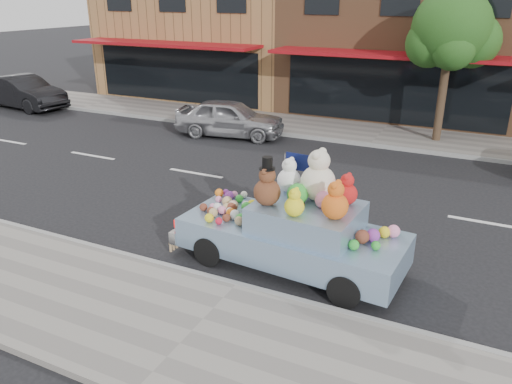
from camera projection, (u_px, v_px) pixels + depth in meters
The scene contains 11 objects.
ground at pixel (325, 195), 13.21m from camera, with size 120.00×120.00×0.00m, color black.
near_sidewalk at pixel (192, 334), 7.75m from camera, with size 60.00×3.00×0.12m, color gray.
far_sidewalk at pixel (380, 135), 18.63m from camera, with size 60.00×3.00×0.12m, color gray.
near_kerb at pixel (237, 286), 9.00m from camera, with size 60.00×0.12×0.13m, color gray.
far_kerb at pixel (370, 145), 17.37m from camera, with size 60.00×0.12×0.13m, color gray.
storefront_left at pixel (217, 21), 25.91m from camera, with size 10.00×9.80×7.30m.
storefront_mid at pixel (415, 26), 21.89m from camera, with size 10.00×9.80×7.30m.
street_tree at pixel (451, 35), 16.51m from camera, with size 3.00×2.70×5.22m.
car_silver at pixel (230, 118), 18.45m from camera, with size 1.62×4.03×1.37m, color #A8A8AC.
car_dark at pixel (24, 92), 22.95m from camera, with size 1.57×4.51×1.49m, color black.
art_car at pixel (294, 228), 9.51m from camera, with size 4.60×2.07×2.33m.
Camera 1 is at (3.66, -11.82, 4.98)m, focal length 35.00 mm.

